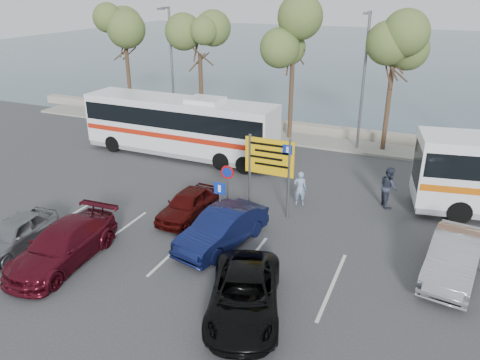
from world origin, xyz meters
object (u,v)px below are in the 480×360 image
at_px(suv_black, 244,295).
at_px(car_blue, 222,228).
at_px(street_lamp_right, 364,76).
at_px(coach_bus_left, 180,128).
at_px(pedestrian_near, 300,188).
at_px(street_lamp_left, 171,62).
at_px(pedestrian_far, 389,187).
at_px(direction_sign, 269,163).
at_px(car_maroon, 63,245).
at_px(car_silver_b, 454,258).
at_px(car_red, 188,204).
at_px(car_silver_a, 14,234).

bearing_deg(suv_black, car_blue, 106.17).
bearing_deg(car_blue, street_lamp_right, 91.36).
distance_m(coach_bus_left, car_blue, 10.90).
height_order(coach_bus_left, pedestrian_near, coach_bus_left).
height_order(street_lamp_left, pedestrian_far, street_lamp_left).
xyz_separation_m(direction_sign, car_maroon, (-5.52, -6.70, -1.72)).
distance_m(direction_sign, car_silver_b, 8.01).
relative_size(street_lamp_left, suv_black, 1.72).
relative_size(street_lamp_left, pedestrian_near, 4.87).
distance_m(car_blue, pedestrian_near, 5.04).
xyz_separation_m(car_red, pedestrian_far, (7.86, 4.69, 0.32)).
distance_m(street_lamp_right, car_silver_b, 14.04).
distance_m(car_silver_a, car_silver_b, 16.20).
relative_size(suv_black, car_silver_b, 1.04).
xyz_separation_m(street_lamp_left, coach_bus_left, (3.50, -5.11, -2.91)).
bearing_deg(car_red, car_silver_b, 0.87).
xyz_separation_m(car_silver_a, pedestrian_near, (8.91, 8.18, 0.18)).
bearing_deg(street_lamp_right, car_maroon, -113.82).
relative_size(direction_sign, car_maroon, 0.74).
distance_m(direction_sign, pedestrian_near, 2.40).
relative_size(car_silver_b, pedestrian_far, 2.38).
bearing_deg(direction_sign, car_silver_b, -14.56).
distance_m(street_lamp_left, direction_sign, 15.24).
bearing_deg(street_lamp_left, car_maroon, -72.13).
xyz_separation_m(street_lamp_right, car_maroon, (-7.51, -17.02, -3.89)).
distance_m(street_lamp_right, pedestrian_near, 9.67).
bearing_deg(car_silver_b, car_red, -173.84).
xyz_separation_m(street_lamp_left, direction_sign, (11.00, -10.32, -2.17)).
relative_size(direction_sign, coach_bus_left, 0.31).
height_order(direction_sign, pedestrian_far, direction_sign).
relative_size(car_red, pedestrian_far, 1.94).
bearing_deg(direction_sign, street_lamp_left, 136.83).
height_order(car_silver_a, car_blue, car_blue).
distance_m(direction_sign, suv_black, 7.13).
height_order(car_silver_a, pedestrian_near, pedestrian_near).
distance_m(street_lamp_left, street_lamp_right, 13.00).
height_order(direction_sign, car_silver_b, direction_sign).
distance_m(car_silver_a, car_blue, 7.98).
relative_size(car_maroon, car_silver_b, 1.09).
relative_size(street_lamp_right, pedestrian_far, 4.25).
bearing_deg(car_red, car_silver_a, -131.51).
distance_m(car_blue, car_silver_b, 8.40).
xyz_separation_m(street_lamp_left, car_red, (7.89, -12.02, -3.98)).
bearing_deg(car_blue, pedestrian_far, 61.49).
distance_m(car_maroon, pedestrian_far, 14.11).
xyz_separation_m(street_lamp_left, pedestrian_near, (12.00, -8.84, -3.78)).
relative_size(street_lamp_left, street_lamp_right, 1.00).
xyz_separation_m(suv_black, pedestrian_near, (-0.69, 8.18, 0.18)).
distance_m(street_lamp_left, pedestrian_far, 17.75).
bearing_deg(coach_bus_left, car_silver_a, -91.98).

